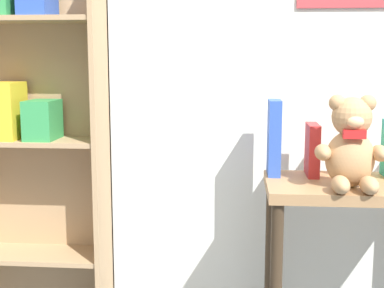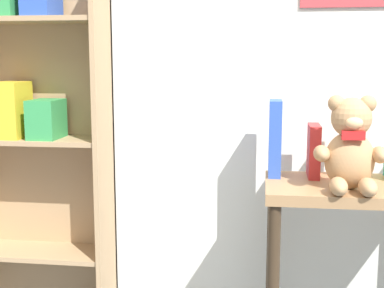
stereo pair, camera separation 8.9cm
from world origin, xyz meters
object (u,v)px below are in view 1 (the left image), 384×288
object	(u,v)px
teddy_bear	(351,146)
book_standing_yellow	(351,141)
book_standing_blue	(274,137)
display_table	(355,215)
bookshelf_side	(29,121)
book_standing_red	(312,150)

from	to	relation	value
teddy_bear	book_standing_yellow	xyz separation A→B (m)	(0.04, 0.19, -0.01)
book_standing_blue	book_standing_yellow	size ratio (longest dim) A/B	1.08
display_table	bookshelf_side	bearing A→B (deg)	171.61
bookshelf_side	book_standing_blue	distance (m)	0.92
teddy_bear	book_standing_yellow	size ratio (longest dim) A/B	1.21
bookshelf_side	book_standing_yellow	xyz separation A→B (m)	(1.19, -0.07, -0.05)
display_table	book_standing_yellow	size ratio (longest dim) A/B	2.42
bookshelf_side	display_table	xyz separation A→B (m)	(1.19, -0.17, -0.29)
bookshelf_side	book_standing_blue	xyz separation A→B (m)	(0.92, -0.07, -0.04)
bookshelf_side	teddy_bear	distance (m)	1.18
book_standing_blue	book_standing_red	xyz separation A→B (m)	(0.13, -0.00, -0.04)
teddy_bear	book_standing_red	xyz separation A→B (m)	(-0.10, 0.18, -0.04)
bookshelf_side	book_standing_red	bearing A→B (deg)	-3.99
bookshelf_side	book_standing_red	world-z (taller)	bookshelf_side
display_table	book_standing_yellow	xyz separation A→B (m)	(0.00, 0.11, 0.23)
teddy_bear	bookshelf_side	bearing A→B (deg)	167.63
bookshelf_side	book_standing_yellow	size ratio (longest dim) A/B	5.66
book_standing_blue	book_standing_red	distance (m)	0.14
display_table	book_standing_red	distance (m)	0.26
book_standing_red	book_standing_yellow	world-z (taller)	book_standing_yellow
book_standing_red	book_standing_yellow	distance (m)	0.14
display_table	book_standing_blue	distance (m)	0.38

